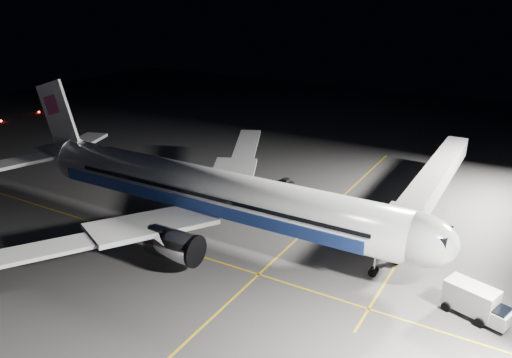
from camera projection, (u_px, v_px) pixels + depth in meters
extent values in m
plane|color=#4C4C4F|center=(213.00, 230.00, 62.18)|extent=(200.00, 200.00, 0.00)
cube|color=gold|center=(285.00, 250.00, 57.47)|extent=(0.25, 80.00, 0.01)
cube|color=gold|center=(183.00, 251.00, 57.35)|extent=(70.00, 0.25, 0.01)
cube|color=gold|center=(411.00, 240.00, 59.88)|extent=(0.25, 40.00, 0.01)
cylinder|color=silver|center=(212.00, 191.00, 60.27)|extent=(48.00, 5.60, 5.60)
ellipsoid|color=silver|center=(412.00, 238.00, 48.98)|extent=(8.96, 5.60, 5.60)
cube|color=black|center=(438.00, 235.00, 47.54)|extent=(2.20, 3.40, 0.90)
cone|color=silver|center=(53.00, 152.00, 73.58)|extent=(9.00, 5.49, 5.49)
cube|color=#203C96|center=(218.00, 189.00, 63.31)|extent=(42.24, 0.25, 1.50)
cube|color=#203C96|center=(192.00, 204.00, 58.83)|extent=(42.24, 0.25, 1.50)
cube|color=silver|center=(231.00, 179.00, 68.47)|extent=(11.36, 15.23, 1.53)
cube|color=silver|center=(153.00, 224.00, 55.58)|extent=(11.36, 15.23, 1.53)
cube|color=silver|center=(247.00, 145.00, 80.58)|extent=(8.57, 13.22, 1.31)
cube|color=silver|center=(24.00, 254.00, 47.55)|extent=(8.57, 13.22, 1.31)
cube|color=silver|center=(83.00, 142.00, 77.42)|extent=(6.20, 9.67, 0.45)
cube|color=silver|center=(24.00, 161.00, 69.05)|extent=(6.20, 9.67, 0.45)
cube|color=white|center=(58.00, 115.00, 70.37)|extent=(7.53, 0.40, 10.28)
cube|color=#C74482|center=(53.00, 105.00, 70.25)|extent=(3.22, 0.55, 3.22)
cylinder|color=#B7B7BF|center=(258.00, 190.00, 67.95)|extent=(5.60, 3.40, 3.40)
cylinder|color=#B7B7BF|center=(174.00, 245.00, 53.45)|extent=(5.60, 3.40, 3.40)
cylinder|color=#9999A0|center=(374.00, 265.00, 52.08)|extent=(0.26, 0.26, 2.50)
cylinder|color=black|center=(373.00, 271.00, 52.37)|extent=(0.90, 0.70, 0.90)
cylinder|color=#9999A0|center=(213.00, 204.00, 66.61)|extent=(0.26, 0.26, 2.50)
cylinder|color=#9999A0|center=(172.00, 229.00, 59.68)|extent=(0.26, 0.26, 2.50)
cylinder|color=black|center=(213.00, 209.00, 66.86)|extent=(1.10, 1.60, 1.10)
cylinder|color=black|center=(172.00, 235.00, 59.93)|extent=(1.10, 1.60, 1.10)
cube|color=#B2B2B7|center=(434.00, 178.00, 66.33)|extent=(3.00, 33.90, 2.80)
cube|color=#B2B2B7|center=(403.00, 224.00, 53.56)|extent=(3.60, 3.20, 3.40)
cylinder|color=#9999A0|center=(400.00, 249.00, 54.65)|extent=(0.70, 0.70, 3.10)
cylinder|color=black|center=(396.00, 262.00, 54.36)|extent=(0.70, 0.30, 0.70)
cylinder|color=black|center=(401.00, 255.00, 55.81)|extent=(0.70, 0.30, 0.70)
sphere|color=#FF140A|center=(1.00, 121.00, 112.10)|extent=(0.44, 0.44, 0.44)
sphere|color=#FF140A|center=(39.00, 112.00, 120.15)|extent=(0.44, 0.44, 0.44)
cube|color=silver|center=(471.00, 297.00, 45.72)|extent=(5.04, 3.57, 2.51)
cube|color=silver|center=(499.00, 317.00, 44.07)|extent=(2.40, 2.62, 1.37)
cube|color=black|center=(501.00, 312.00, 43.86)|extent=(1.90, 2.26, 0.57)
cylinder|color=black|center=(492.00, 312.00, 45.83)|extent=(0.95, 0.55, 0.91)
cylinder|color=black|center=(479.00, 323.00, 44.34)|extent=(0.95, 0.55, 0.91)
cylinder|color=black|center=(459.00, 297.00, 48.05)|extent=(0.95, 0.55, 0.91)
cylinder|color=black|center=(446.00, 307.00, 46.56)|extent=(0.95, 0.55, 0.91)
cube|color=black|center=(286.00, 185.00, 74.69)|extent=(2.53, 1.88, 1.04)
cube|color=black|center=(286.00, 180.00, 74.45)|extent=(1.13, 1.13, 0.57)
sphere|color=#FFF2CC|center=(280.00, 185.00, 74.49)|extent=(0.25, 0.25, 0.25)
sphere|color=#FFF2CC|center=(285.00, 187.00, 73.89)|extent=(0.25, 0.25, 0.25)
cylinder|color=black|center=(294.00, 187.00, 74.85)|extent=(0.60, 0.33, 0.57)
cylinder|color=black|center=(287.00, 190.00, 73.75)|extent=(0.60, 0.33, 0.57)
cylinder|color=black|center=(285.00, 184.00, 75.93)|extent=(0.60, 0.33, 0.57)
cylinder|color=black|center=(278.00, 187.00, 74.83)|extent=(0.60, 0.33, 0.57)
cone|color=#F6400A|center=(281.00, 217.00, 65.03)|extent=(0.43, 0.43, 0.65)
cone|color=#F6400A|center=(271.00, 227.00, 62.48)|extent=(0.37, 0.37, 0.55)
cone|color=#F6400A|center=(182.00, 204.00, 69.06)|extent=(0.39, 0.39, 0.58)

